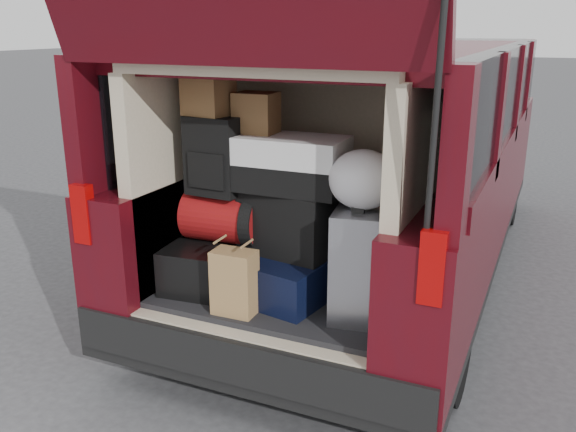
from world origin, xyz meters
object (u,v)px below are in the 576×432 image
object	(u,v)px
silver_roller	(358,262)
twotone_duffel	(285,163)
red_duffel	(224,217)
kraft_bag	(235,282)
navy_hardshell	(291,276)
black_soft_case	(289,221)
black_hardshell	(218,261)
backpack	(215,156)

from	to	relation	value
silver_roller	twotone_duffel	world-z (taller)	twotone_duffel
red_duffel	twotone_duffel	xyz separation A→B (m)	(0.35, 0.03, 0.32)
kraft_bag	red_duffel	distance (m)	0.45
navy_hardshell	twotone_duffel	size ratio (longest dim) A/B	0.83
navy_hardshell	twotone_duffel	bearing A→B (deg)	144.46
kraft_bag	black_soft_case	distance (m)	0.44
black_hardshell	navy_hardshell	distance (m)	0.45
silver_roller	kraft_bag	bearing A→B (deg)	-166.05
black_hardshell	red_duffel	world-z (taller)	red_duffel
kraft_bag	twotone_duffel	xyz separation A→B (m)	(0.12, 0.35, 0.54)
twotone_duffel	red_duffel	bearing A→B (deg)	-175.39
backpack	twotone_duffel	world-z (taller)	backpack
navy_hardshell	black_soft_case	size ratio (longest dim) A/B	1.07
navy_hardshell	red_duffel	size ratio (longest dim) A/B	1.21
backpack	red_duffel	bearing A→B (deg)	67.41
black_soft_case	twotone_duffel	world-z (taller)	twotone_duffel
silver_roller	kraft_bag	world-z (taller)	silver_roller
navy_hardshell	silver_roller	size ratio (longest dim) A/B	0.93
navy_hardshell	kraft_bag	distance (m)	0.34
black_hardshell	backpack	size ratio (longest dim) A/B	1.48
silver_roller	red_duffel	size ratio (longest dim) A/B	1.29
red_duffel	black_soft_case	size ratio (longest dim) A/B	0.89
backpack	silver_roller	bearing A→B (deg)	0.57
black_hardshell	red_duffel	size ratio (longest dim) A/B	1.44
silver_roller	twotone_duffel	bearing A→B (deg)	156.46
black_hardshell	silver_roller	world-z (taller)	silver_roller
kraft_bag	twotone_duffel	bearing A→B (deg)	69.75
black_hardshell	kraft_bag	distance (m)	0.41
backpack	twotone_duffel	size ratio (longest dim) A/B	0.67
black_hardshell	backpack	xyz separation A→B (m)	(0.02, -0.03, 0.60)
twotone_duffel	black_hardshell	bearing A→B (deg)	-174.69
navy_hardshell	black_soft_case	distance (m)	0.29
backpack	navy_hardshell	bearing A→B (deg)	5.57
red_duffel	black_soft_case	xyz separation A→B (m)	(0.36, 0.04, 0.01)
black_hardshell	twotone_duffel	size ratio (longest dim) A/B	0.99
black_soft_case	kraft_bag	bearing A→B (deg)	-101.74
navy_hardshell	kraft_bag	size ratio (longest dim) A/B	1.56
navy_hardshell	silver_roller	xyz separation A→B (m)	(0.38, -0.06, 0.16)
black_hardshell	navy_hardshell	xyz separation A→B (m)	(0.45, -0.02, -0.01)
black_hardshell	black_soft_case	xyz separation A→B (m)	(0.41, 0.04, 0.27)
black_soft_case	navy_hardshell	bearing A→B (deg)	-49.00
red_duffel	backpack	world-z (taller)	backpack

